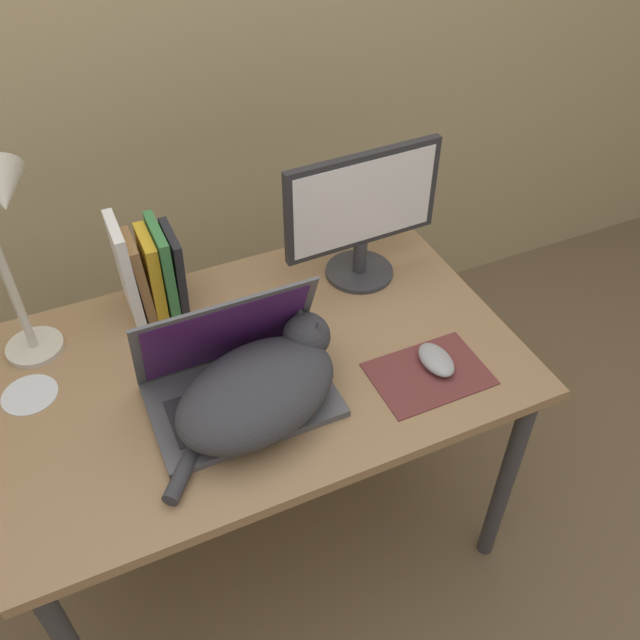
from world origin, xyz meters
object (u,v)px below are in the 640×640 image
object	(u,v)px
laptop	(237,379)
computer_mouse	(436,360)
external_monitor	(362,213)
cd_disc	(30,395)
desk_lamp	(7,229)
cat	(261,388)
book_row	(149,271)

from	to	relation	value
laptop	computer_mouse	xyz separation A→B (m)	(0.44, -0.10, -0.03)
external_monitor	cd_disc	world-z (taller)	external_monitor
laptop	cd_disc	world-z (taller)	laptop
external_monitor	desk_lamp	xyz separation A→B (m)	(-0.78, 0.03, 0.16)
cat	external_monitor	bearing A→B (deg)	40.02
laptop	book_row	xyz separation A→B (m)	(-0.09, 0.36, 0.06)
external_monitor	computer_mouse	xyz separation A→B (m)	(0.01, -0.37, -0.17)
cat	book_row	size ratio (longest dim) A/B	1.75
laptop	cat	bearing A→B (deg)	-63.03
computer_mouse	external_monitor	bearing A→B (deg)	90.87
cat	computer_mouse	bearing A→B (deg)	-5.31
laptop	desk_lamp	xyz separation A→B (m)	(-0.35, 0.30, 0.30)
external_monitor	desk_lamp	distance (m)	0.79
book_row	laptop	bearing A→B (deg)	-76.16
computer_mouse	desk_lamp	world-z (taller)	desk_lamp
cat	cd_disc	size ratio (longest dim) A/B	3.76
desk_lamp	cat	bearing A→B (deg)	-43.62
external_monitor	cat	bearing A→B (deg)	-139.98
cat	external_monitor	distance (m)	0.53
cat	cd_disc	distance (m)	0.52
cat	cd_disc	bearing A→B (deg)	150.74
book_row	desk_lamp	distance (m)	0.35
computer_mouse	cd_disc	world-z (taller)	computer_mouse
computer_mouse	book_row	world-z (taller)	book_row
computer_mouse	desk_lamp	size ratio (longest dim) A/B	0.22
laptop	computer_mouse	world-z (taller)	laptop
computer_mouse	cd_disc	size ratio (longest dim) A/B	0.92
laptop	cd_disc	xyz separation A→B (m)	(-0.41, 0.19, -0.05)
computer_mouse	book_row	xyz separation A→B (m)	(-0.52, 0.46, 0.09)
laptop	cat	xyz separation A→B (m)	(0.03, -0.06, 0.02)
computer_mouse	book_row	size ratio (longest dim) A/B	0.43
laptop	external_monitor	bearing A→B (deg)	32.24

